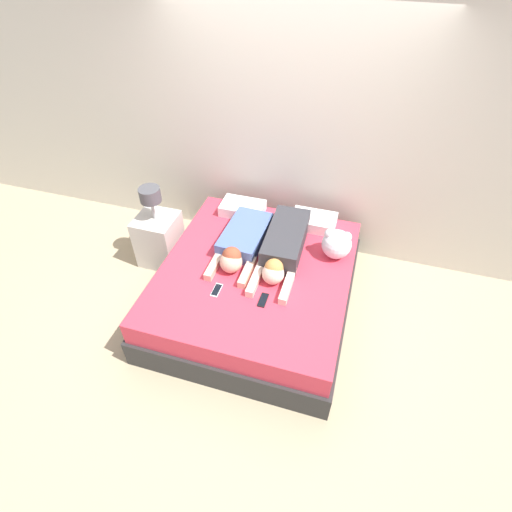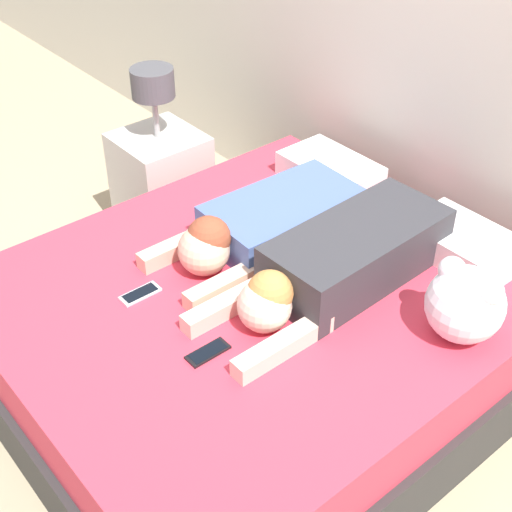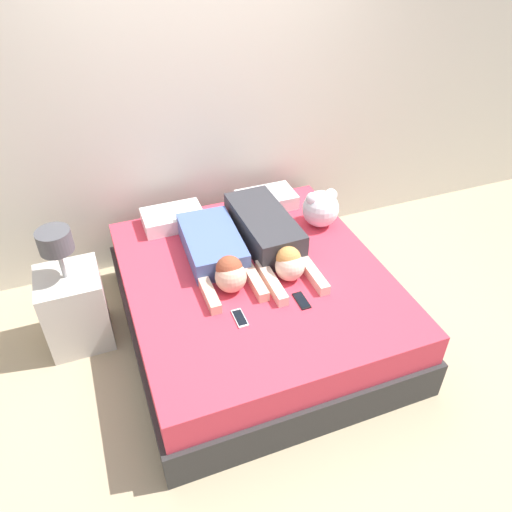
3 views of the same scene
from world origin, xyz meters
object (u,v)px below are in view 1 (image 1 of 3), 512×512
(person_left, at_px, (241,243))
(person_right, at_px, (283,246))
(bed, at_px, (256,287))
(pillow_head_left, at_px, (243,208))
(cell_phone_left, at_px, (217,290))
(plush_toy, at_px, (337,243))
(cell_phone_right, at_px, (263,300))
(nightstand, at_px, (159,237))
(pillow_head_right, at_px, (314,221))

(person_left, bearing_deg, person_right, 5.76)
(bed, distance_m, pillow_head_left, 0.93)
(pillow_head_left, distance_m, cell_phone_left, 1.17)
(cell_phone_left, bearing_deg, plush_toy, 39.54)
(person_right, height_order, cell_phone_right, person_right)
(nightstand, bearing_deg, cell_phone_right, -27.29)
(bed, bearing_deg, pillow_head_left, 116.35)
(pillow_head_right, relative_size, person_right, 0.41)
(cell_phone_right, bearing_deg, nightstand, 152.71)
(pillow_head_left, distance_m, cell_phone_right, 1.28)
(nightstand, bearing_deg, pillow_head_right, 15.10)
(bed, bearing_deg, nightstand, 163.83)
(person_right, xyz_separation_m, cell_phone_left, (-0.44, -0.62, -0.10))
(plush_toy, bearing_deg, person_right, -163.43)
(cell_phone_right, bearing_deg, person_right, 88.14)
(person_right, bearing_deg, plush_toy, 16.57)
(person_left, bearing_deg, pillow_head_left, 107.14)
(person_left, height_order, cell_phone_left, person_left)
(bed, relative_size, pillow_head_left, 4.33)
(plush_toy, xyz_separation_m, nightstand, (-1.88, -0.04, -0.34))
(person_left, bearing_deg, nightstand, 171.63)
(pillow_head_left, bearing_deg, cell_phone_left, -83.09)
(bed, bearing_deg, person_right, 51.61)
(person_right, distance_m, nightstand, 1.44)
(person_left, bearing_deg, pillow_head_right, 44.14)
(pillow_head_left, relative_size, person_right, 0.41)
(pillow_head_left, relative_size, cell_phone_left, 2.87)
(cell_phone_right, bearing_deg, pillow_head_left, 116.10)
(cell_phone_left, distance_m, plush_toy, 1.20)
(bed, xyz_separation_m, person_left, (-0.21, 0.20, 0.35))
(pillow_head_right, bearing_deg, cell_phone_left, -118.81)
(cell_phone_left, distance_m, cell_phone_right, 0.42)
(pillow_head_left, xyz_separation_m, pillow_head_right, (0.78, 0.00, 0.00))
(pillow_head_right, relative_size, plush_toy, 1.55)
(person_left, height_order, nightstand, nightstand)
(pillow_head_left, bearing_deg, pillow_head_right, 0.00)
(person_left, bearing_deg, cell_phone_right, -55.98)
(bed, bearing_deg, cell_phone_right, -64.44)
(pillow_head_right, relative_size, person_left, 0.48)
(pillow_head_left, relative_size, plush_toy, 1.55)
(pillow_head_right, bearing_deg, person_right, -109.82)
(bed, relative_size, pillow_head_right, 4.33)
(pillow_head_left, xyz_separation_m, cell_phone_left, (0.14, -1.16, -0.05))
(pillow_head_right, relative_size, cell_phone_left, 2.87)
(cell_phone_right, xyz_separation_m, plush_toy, (0.50, 0.75, 0.14))
(person_right, bearing_deg, pillow_head_right, 70.18)
(pillow_head_right, bearing_deg, nightstand, -164.90)
(bed, distance_m, nightstand, 1.26)
(person_right, xyz_separation_m, cell_phone_right, (-0.02, -0.61, -0.10))
(cell_phone_left, xyz_separation_m, cell_phone_right, (0.42, 0.01, 0.00))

